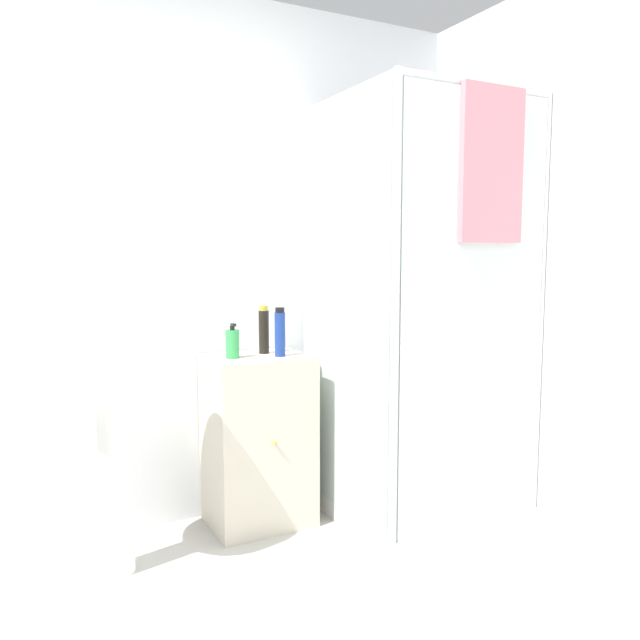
{
  "coord_description": "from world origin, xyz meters",
  "views": [
    {
      "loc": [
        -0.56,
        -1.22,
        1.3
      ],
      "look_at": [
        0.67,
        1.16,
        1.01
      ],
      "focal_mm": 35.0,
      "sensor_mm": 36.0,
      "label": 1
    }
  ],
  "objects_px": {
    "sink": "(113,405)",
    "shampoo_bottle_tall_black": "(264,330)",
    "shampoo_bottle_blue": "(280,333)",
    "soap_dispenser": "(232,344)"
  },
  "relations": [
    {
      "from": "sink",
      "to": "shampoo_bottle_tall_black",
      "type": "relative_size",
      "value": 4.46
    },
    {
      "from": "sink",
      "to": "shampoo_bottle_blue",
      "type": "bearing_deg",
      "value": 7.65
    },
    {
      "from": "shampoo_bottle_tall_black",
      "to": "soap_dispenser",
      "type": "bearing_deg",
      "value": -161.56
    },
    {
      "from": "soap_dispenser",
      "to": "shampoo_bottle_blue",
      "type": "bearing_deg",
      "value": -14.14
    },
    {
      "from": "shampoo_bottle_blue",
      "to": "sink",
      "type": "bearing_deg",
      "value": -172.35
    },
    {
      "from": "soap_dispenser",
      "to": "shampoo_bottle_tall_black",
      "type": "xyz_separation_m",
      "value": [
        0.18,
        0.06,
        0.04
      ]
    },
    {
      "from": "shampoo_bottle_blue",
      "to": "shampoo_bottle_tall_black",
      "type": "bearing_deg",
      "value": 106.7
    },
    {
      "from": "sink",
      "to": "shampoo_bottle_tall_black",
      "type": "xyz_separation_m",
      "value": [
        0.74,
        0.22,
        0.23
      ]
    },
    {
      "from": "shampoo_bottle_tall_black",
      "to": "shampoo_bottle_blue",
      "type": "height_order",
      "value": "shampoo_bottle_tall_black"
    },
    {
      "from": "shampoo_bottle_tall_black",
      "to": "sink",
      "type": "bearing_deg",
      "value": -163.58
    }
  ]
}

